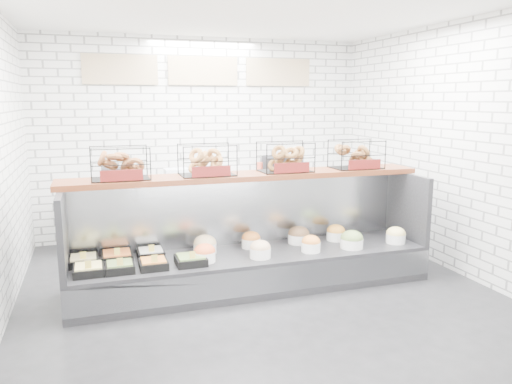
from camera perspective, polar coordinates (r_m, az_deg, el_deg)
name	(u,v)px	position (r m, az deg, el deg)	size (l,w,h in m)	color
ground	(262,296)	(5.48, 0.68, -11.77)	(5.50, 5.50, 0.00)	black
room_shell	(245,101)	(5.64, -1.29, 10.31)	(5.02, 5.51, 3.01)	silver
display_case	(251,257)	(5.67, -0.57, -7.46)	(4.00, 0.90, 1.20)	black
bagel_shelf	(247,163)	(5.61, -1.05, 3.32)	(4.10, 0.50, 0.40)	#4C2010
prep_counter	(209,208)	(7.58, -5.34, -1.78)	(4.00, 0.60, 1.20)	#93969B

